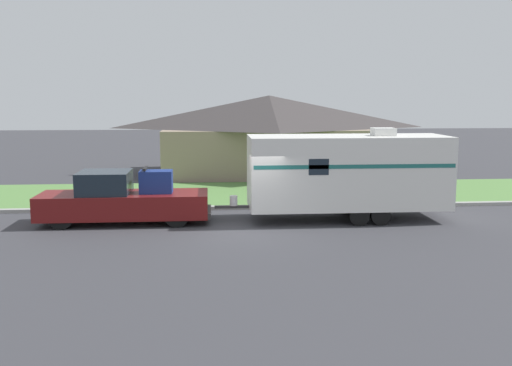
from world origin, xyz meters
The scene contains 7 objects.
ground_plane centered at (0.00, 0.00, 0.00)m, with size 120.00×120.00×0.00m, color #38383D.
curb_strip centered at (0.00, 3.75, 0.07)m, with size 80.00×0.30×0.14m.
lawn_strip centered at (0.00, 7.40, 0.01)m, with size 80.00×7.00×0.03m.
house_across_street centered at (2.21, 14.72, 2.37)m, with size 13.17×7.75×4.57m.
pickup_truck centered at (-4.43, 1.53, 0.85)m, with size 6.10×1.94×2.01m.
travel_trailer centered at (3.75, 1.53, 1.78)m, with size 8.51×2.47×3.38m.
mailbox centered at (5.46, 4.65, 0.96)m, with size 0.48×0.20×1.24m.
Camera 1 is at (-1.27, -18.88, 4.52)m, focal length 40.00 mm.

